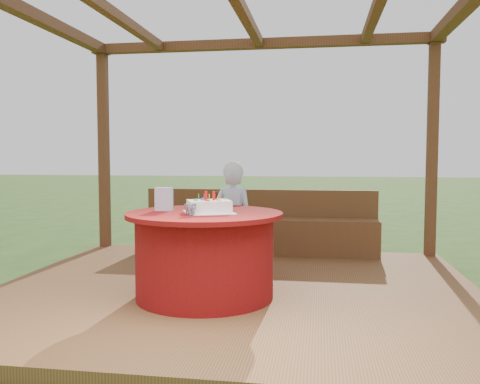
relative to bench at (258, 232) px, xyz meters
name	(u,v)px	position (x,y,z in m)	size (l,w,h in m)	color
ground	(236,299)	(0.00, -1.72, -0.38)	(60.00, 60.00, 0.00)	#2B4F1A
deck	(236,293)	(0.00, -1.72, -0.32)	(4.50, 4.00, 0.12)	brown
pergola	(236,40)	(0.00, -1.72, 2.02)	(4.50, 4.00, 2.72)	brown
bench	(258,232)	(0.00, 0.00, 0.00)	(3.00, 0.42, 0.80)	brown
table	(205,254)	(-0.21, -2.11, 0.11)	(1.35, 1.35, 0.75)	maroon
chair	(230,227)	(-0.21, -0.86, 0.18)	(0.46, 0.46, 0.83)	#382512
elderly_woman	(233,217)	(-0.11, -1.23, 0.34)	(0.45, 0.33, 1.18)	#ABDBFE
birthday_cake	(209,206)	(-0.16, -2.14, 0.54)	(0.53, 0.53, 0.18)	white
gift_bag	(164,199)	(-0.60, -2.03, 0.58)	(0.14, 0.09, 0.21)	#DA8DC1
drinking_glass	(190,210)	(-0.27, -2.37, 0.53)	(0.10, 0.10, 0.09)	white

